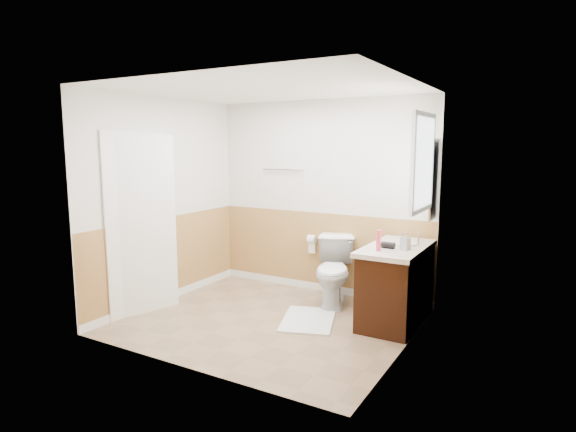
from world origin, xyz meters
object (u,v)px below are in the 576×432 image
Objects in this scene: vanity_cabinet at (396,286)px; soap_dispenser at (405,241)px; lotion_bottle at (379,240)px; bath_mat at (308,320)px; toilet at (334,271)px.

soap_dispenser is (0.12, -0.13, 0.54)m from vanity_cabinet.
lotion_bottle reaches higher than soap_dispenser.
bath_mat is at bearing -161.25° from soap_dispenser.
lotion_bottle reaches higher than bath_mat.
toilet is 1.08m from lotion_bottle.
toilet is 0.87m from vanity_cabinet.
soap_dispenser reaches higher than vanity_cabinet.
lotion_bottle is at bearing -106.63° from vanity_cabinet.
bath_mat is 3.64× the size of lotion_bottle.
soap_dispenser is at bearing 42.93° from lotion_bottle.
bath_mat is 4.24× the size of soap_dispenser.
soap_dispenser is at bearing -39.08° from toilet.
toilet reaches higher than bath_mat.
vanity_cabinet is (0.84, -0.22, -0.01)m from toilet.
soap_dispenser reaches higher than bath_mat.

